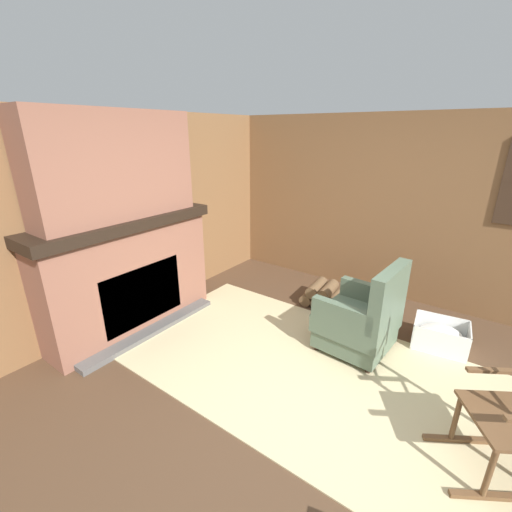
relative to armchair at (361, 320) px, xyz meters
The scene contains 12 objects.
ground_plane 1.10m from the armchair, 88.60° to the right, with size 14.00×14.00×0.00m, color #4C3523.
wood_panel_wall_left 2.86m from the armchair, 157.65° to the right, with size 0.06×5.65×2.35m.
wood_panel_wall_back 1.73m from the armchair, 87.56° to the left, with size 5.65×0.09×2.35m.
fireplace_hearth 2.51m from the armchair, 155.31° to the right, with size 0.66×1.99×1.28m.
chimney_breast 2.90m from the armchair, 155.43° to the right, with size 0.40×1.66×1.05m.
area_rug 0.75m from the armchair, 119.88° to the right, with size 3.62×2.01×0.01m.
armchair is the anchor object (origin of this frame).
firewood_stack 1.06m from the armchair, 136.69° to the left, with size 0.50×0.46×0.28m.
laundry_basket 0.88m from the armchair, 39.39° to the left, with size 0.56×0.45×0.28m.
oil_lamp_vase 2.85m from the armchair, 151.03° to the right, with size 0.10×0.10×0.30m.
storage_case 2.59m from the armchair, 166.05° to the right, with size 0.18×0.28×0.15m.
decorative_plate_on_mantel 2.77m from the armchair, 155.78° to the right, with size 0.07×0.25×0.25m.
Camera 1 is at (0.87, -1.99, 2.14)m, focal length 24.00 mm.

